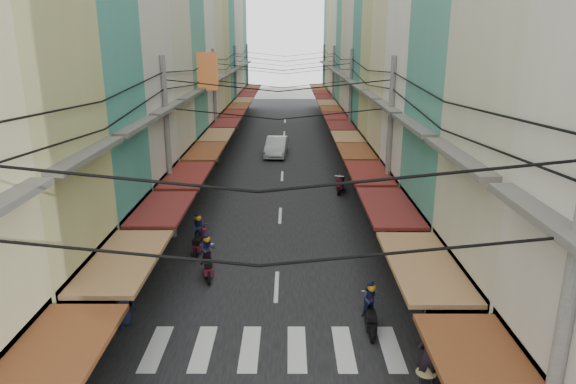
{
  "coord_description": "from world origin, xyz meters",
  "views": [
    {
      "loc": [
        0.46,
        -19.29,
        8.88
      ],
      "look_at": [
        0.42,
        3.54,
        2.04
      ],
      "focal_mm": 32.0,
      "sensor_mm": 36.0,
      "label": 1
    }
  ],
  "objects_px": {
    "bicycle": "(411,237)",
    "traffic_sign": "(420,230)",
    "white_car": "(277,156)",
    "market_umbrella": "(473,275)"
  },
  "relations": [
    {
      "from": "white_car",
      "to": "bicycle",
      "type": "xyz_separation_m",
      "value": [
        6.66,
        -17.3,
        0.0
      ]
    },
    {
      "from": "market_umbrella",
      "to": "traffic_sign",
      "type": "xyz_separation_m",
      "value": [
        -0.4,
        4.68,
        -0.39
      ]
    },
    {
      "from": "bicycle",
      "to": "market_umbrella",
      "type": "xyz_separation_m",
      "value": [
        -0.29,
        -8.65,
        2.27
      ]
    },
    {
      "from": "white_car",
      "to": "traffic_sign",
      "type": "relative_size",
      "value": 1.98
    },
    {
      "from": "white_car",
      "to": "bicycle",
      "type": "height_order",
      "value": "white_car"
    },
    {
      "from": "bicycle",
      "to": "market_umbrella",
      "type": "relative_size",
      "value": 0.61
    },
    {
      "from": "white_car",
      "to": "bicycle",
      "type": "distance_m",
      "value": 18.54
    },
    {
      "from": "white_car",
      "to": "market_umbrella",
      "type": "height_order",
      "value": "market_umbrella"
    },
    {
      "from": "bicycle",
      "to": "market_umbrella",
      "type": "height_order",
      "value": "market_umbrella"
    },
    {
      "from": "bicycle",
      "to": "traffic_sign",
      "type": "relative_size",
      "value": 0.6
    }
  ]
}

